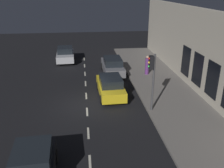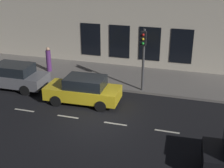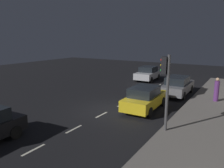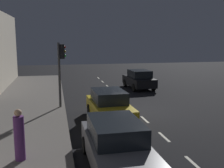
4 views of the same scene
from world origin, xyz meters
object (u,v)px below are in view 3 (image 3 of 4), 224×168
Objects in this scene: traffic_light at (166,79)px; parked_car_1 at (148,73)px; parked_car_0 at (145,98)px; parked_car_3 at (178,86)px; pedestrian_0 at (217,90)px.

parked_car_1 is at bearing 115.93° from traffic_light.
parked_car_0 is 0.94× the size of parked_car_3.
parked_car_1 is (-3.92, 9.89, -0.00)m from parked_car_0.
pedestrian_0 is (1.59, 7.11, -1.79)m from traffic_light.
pedestrian_0 is at bearing 45.23° from parked_car_0.
traffic_light is at bearing 44.40° from pedestrian_0.
traffic_light is at bearing -79.94° from parked_car_3.
traffic_light is 14.38m from parked_car_1.
pedestrian_0 is (3.11, -0.96, 0.18)m from parked_car_3.
parked_car_3 is (4.71, -4.74, 0.00)m from parked_car_1.
parked_car_0 is at bearing 128.30° from traffic_light.
parked_car_3 is at bearing -50.11° from pedestrian_0.
parked_car_0 is 2.43× the size of pedestrian_0.
traffic_light is 0.89× the size of parked_car_0.
parked_car_3 is at bearing 79.48° from parked_car_0.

